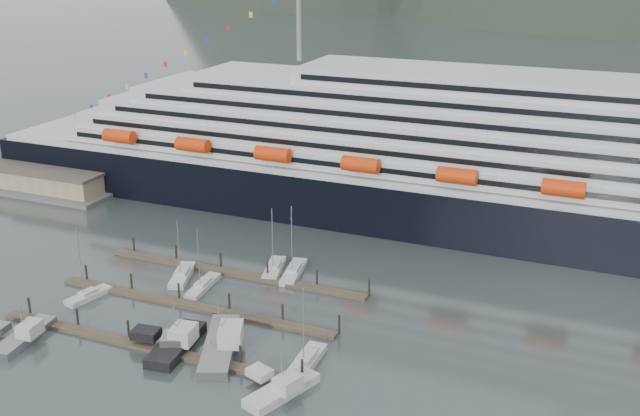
% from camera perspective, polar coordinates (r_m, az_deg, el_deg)
% --- Properties ---
extents(ground, '(1600.00, 1600.00, 0.00)m').
position_cam_1_polar(ground, '(113.71, -8.36, -8.58)').
color(ground, '#434F4E').
rests_on(ground, ground).
extents(cruise_ship, '(210.00, 30.40, 50.30)m').
position_cam_1_polar(cruise_ship, '(147.67, 12.79, 2.95)').
color(cruise_ship, black).
rests_on(cruise_ship, ground).
extents(warehouse, '(46.00, 20.00, 5.80)m').
position_cam_1_polar(warehouse, '(185.63, -20.98, 2.41)').
color(warehouse, '#595956').
rests_on(warehouse, ground).
extents(dock_near, '(48.18, 2.28, 3.20)m').
position_cam_1_polar(dock_near, '(108.90, -13.35, -10.12)').
color(dock_near, '#44352B').
rests_on(dock_near, ground).
extents(dock_mid, '(48.18, 2.28, 3.20)m').
position_cam_1_polar(dock_mid, '(118.21, -9.68, -7.32)').
color(dock_mid, '#44352B').
rests_on(dock_mid, ground).
extents(dock_far, '(48.18, 2.28, 3.20)m').
position_cam_1_polar(dock_far, '(128.17, -6.60, -4.92)').
color(dock_far, '#44352B').
rests_on(dock_far, ground).
extents(sailboat_a, '(3.90, 8.08, 12.56)m').
position_cam_1_polar(sailboat_a, '(124.76, -17.22, -6.41)').
color(sailboat_a, silver).
rests_on(sailboat_a, ground).
extents(sailboat_c, '(5.51, 9.75, 11.09)m').
position_cam_1_polar(sailboat_c, '(128.18, -10.45, -5.08)').
color(sailboat_c, silver).
rests_on(sailboat_c, ground).
extents(sailboat_d, '(3.06, 9.52, 11.03)m').
position_cam_1_polar(sailboat_d, '(123.92, -8.91, -5.90)').
color(sailboat_d, silver).
rests_on(sailboat_d, ground).
extents(sailboat_f, '(4.76, 9.22, 12.20)m').
position_cam_1_polar(sailboat_f, '(128.80, -3.51, -4.64)').
color(sailboat_f, silver).
rests_on(sailboat_f, ground).
extents(sailboat_g, '(4.35, 10.39, 13.10)m').
position_cam_1_polar(sailboat_g, '(127.34, -2.02, -4.91)').
color(sailboat_g, silver).
rests_on(sailboat_g, ground).
extents(sailboat_h, '(2.97, 9.26, 12.20)m').
position_cam_1_polar(sailboat_h, '(102.04, -1.05, -11.65)').
color(sailboat_h, silver).
rests_on(sailboat_h, ground).
extents(trawler_a, '(8.49, 11.69, 6.22)m').
position_cam_1_polar(trawler_a, '(115.29, -21.68, -9.00)').
color(trawler_a, gray).
rests_on(trawler_a, ground).
extents(trawler_b, '(9.46, 12.40, 7.83)m').
position_cam_1_polar(trawler_b, '(107.17, -10.98, -10.04)').
color(trawler_b, black).
rests_on(trawler_b, ground).
extents(trawler_c, '(12.87, 16.12, 8.10)m').
position_cam_1_polar(trawler_c, '(105.75, -7.74, -10.26)').
color(trawler_c, gray).
rests_on(trawler_c, ground).
extents(trawler_d, '(8.96, 11.13, 6.32)m').
position_cam_1_polar(trawler_d, '(96.12, -2.98, -13.56)').
color(trawler_d, silver).
rests_on(trawler_d, ground).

